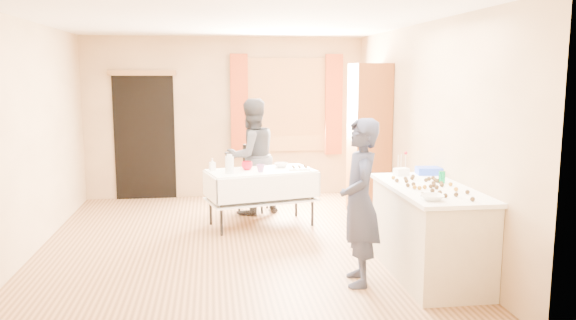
{
  "coord_description": "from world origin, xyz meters",
  "views": [
    {
      "loc": [
        -0.25,
        -6.44,
        2.01
      ],
      "look_at": [
        0.65,
        0.0,
        1.01
      ],
      "focal_mm": 35.0,
      "sensor_mm": 36.0,
      "label": 1
    }
  ],
  "objects": [
    {
      "name": "floor",
      "position": [
        0.0,
        0.0,
        -0.01
      ],
      "size": [
        4.5,
        5.5,
        0.02
      ],
      "primitive_type": "cube",
      "color": "#9E7047",
      "rests_on": "ground"
    },
    {
      "name": "ceiling",
      "position": [
        0.0,
        0.0,
        2.61
      ],
      "size": [
        4.5,
        5.5,
        0.02
      ],
      "primitive_type": "cube",
      "color": "white",
      "rests_on": "floor"
    },
    {
      "name": "wall_back",
      "position": [
        0.0,
        2.76,
        1.3
      ],
      "size": [
        4.5,
        0.02,
        2.6
      ],
      "primitive_type": "cube",
      "color": "tan",
      "rests_on": "floor"
    },
    {
      "name": "wall_front",
      "position": [
        0.0,
        -2.76,
        1.3
      ],
      "size": [
        4.5,
        0.02,
        2.6
      ],
      "primitive_type": "cube",
      "color": "tan",
      "rests_on": "floor"
    },
    {
      "name": "wall_left",
      "position": [
        -2.26,
        0.0,
        1.3
      ],
      "size": [
        0.02,
        5.5,
        2.6
      ],
      "primitive_type": "cube",
      "color": "tan",
      "rests_on": "floor"
    },
    {
      "name": "wall_right",
      "position": [
        2.26,
        0.0,
        1.3
      ],
      "size": [
        0.02,
        5.5,
        2.6
      ],
      "primitive_type": "cube",
      "color": "tan",
      "rests_on": "floor"
    },
    {
      "name": "window_frame",
      "position": [
        1.0,
        2.72,
        1.5
      ],
      "size": [
        1.32,
        0.06,
        1.52
      ],
      "primitive_type": "cube",
      "color": "olive",
      "rests_on": "wall_back"
    },
    {
      "name": "window_pane",
      "position": [
        1.0,
        2.71,
        1.5
      ],
      "size": [
        1.2,
        0.02,
        1.4
      ],
      "primitive_type": "cube",
      "color": "white",
      "rests_on": "wall_back"
    },
    {
      "name": "curtain_left",
      "position": [
        0.22,
        2.67,
        1.5
      ],
      "size": [
        0.28,
        0.06,
        1.65
      ],
      "primitive_type": "cube",
      "color": "#9C3A1A",
      "rests_on": "wall_back"
    },
    {
      "name": "curtain_right",
      "position": [
        1.78,
        2.67,
        1.5
      ],
      "size": [
        0.28,
        0.06,
        1.65
      ],
      "primitive_type": "cube",
      "color": "#9C3A1A",
      "rests_on": "wall_back"
    },
    {
      "name": "doorway",
      "position": [
        -1.3,
        2.73,
        1.0
      ],
      "size": [
        0.95,
        0.04,
        2.0
      ],
      "primitive_type": "cube",
      "color": "black",
      "rests_on": "floor"
    },
    {
      "name": "door_lintel",
      "position": [
        -1.3,
        2.7,
        2.02
      ],
      "size": [
        1.05,
        0.06,
        0.08
      ],
      "primitive_type": "cube",
      "color": "olive",
      "rests_on": "wall_back"
    },
    {
      "name": "cabinet",
      "position": [
        1.99,
        1.28,
        1.08
      ],
      "size": [
        0.5,
        0.6,
        2.15
      ],
      "primitive_type": "cube",
      "color": "brown",
      "rests_on": "floor"
    },
    {
      "name": "counter",
      "position": [
        1.89,
        -1.27,
        0.45
      ],
      "size": [
        0.77,
        1.62,
        0.91
      ],
      "color": "beige",
      "rests_on": "floor"
    },
    {
      "name": "party_table",
      "position": [
        0.4,
        0.83,
        0.45
      ],
      "size": [
        1.54,
        1.04,
        0.75
      ],
      "rotation": [
        0.0,
        0.0,
        0.24
      ],
      "color": "black",
      "rests_on": "floor"
    },
    {
      "name": "chair",
      "position": [
        0.37,
        1.69,
        0.29
      ],
      "size": [
        0.5,
        0.5,
        0.96
      ],
      "rotation": [
        0.0,
        0.0,
        -0.33
      ],
      "color": "black",
      "rests_on": "floor"
    },
    {
      "name": "girl",
      "position": [
        1.14,
        -1.39,
        0.8
      ],
      "size": [
        0.67,
        0.51,
        1.6
      ],
      "primitive_type": "imported",
      "rotation": [
        0.0,
        0.0,
        -1.68
      ],
      "color": "#232842",
      "rests_on": "floor"
    },
    {
      "name": "woman",
      "position": [
        0.32,
        1.51,
        0.83
      ],
      "size": [
        1.28,
        1.24,
        1.66
      ],
      "primitive_type": "imported",
      "rotation": [
        0.0,
        0.0,
        3.57
      ],
      "color": "black",
      "rests_on": "floor"
    },
    {
      "name": "soda_can",
      "position": [
        2.07,
        -1.11,
        0.97
      ],
      "size": [
        0.08,
        0.08,
        0.12
      ],
      "primitive_type": "cylinder",
      "rotation": [
        0.0,
        0.0,
        0.34
      ],
      "color": "#059249",
      "rests_on": "counter"
    },
    {
      "name": "mixing_bowl",
      "position": [
        1.67,
        -1.85,
        0.93
      ],
      "size": [
        0.25,
        0.25,
        0.05
      ],
      "primitive_type": "imported",
      "rotation": [
        0.0,
        0.0,
        -0.11
      ],
      "color": "white",
      "rests_on": "counter"
    },
    {
      "name": "foam_block",
      "position": [
        1.81,
        -0.64,
        0.95
      ],
      "size": [
        0.17,
        0.13,
        0.08
      ],
      "primitive_type": "cube",
      "rotation": [
        0.0,
        0.0,
        0.25
      ],
      "color": "white",
      "rests_on": "counter"
    },
    {
      "name": "blue_basket",
      "position": [
        2.15,
        -0.62,
        0.95
      ],
      "size": [
        0.32,
        0.24,
        0.08
      ],
      "primitive_type": "cube",
      "rotation": [
        0.0,
        0.0,
        -0.13
      ],
      "color": "blue",
      "rests_on": "counter"
    },
    {
      "name": "pitcher",
      "position": [
        -0.02,
        0.63,
        0.86
      ],
      "size": [
        0.13,
        0.13,
        0.22
      ],
      "primitive_type": "cylinder",
      "rotation": [
        0.0,
        0.0,
        0.21
      ],
      "color": "silver",
      "rests_on": "party_table"
    },
    {
      "name": "cup_red",
      "position": [
        0.22,
        0.87,
        0.81
      ],
      "size": [
        0.27,
        0.27,
        0.11
      ],
      "primitive_type": "imported",
      "rotation": [
        0.0,
        0.0,
        0.54
      ],
      "color": "#B1061A",
      "rests_on": "party_table"
    },
    {
      "name": "cup_rainbow",
      "position": [
        0.38,
        0.68,
        0.8
      ],
      "size": [
        0.14,
        0.14,
        0.1
      ],
      "primitive_type": "imported",
      "rotation": [
        0.0,
        0.0,
        0.15
      ],
      "color": "red",
      "rests_on": "party_table"
    },
    {
      "name": "small_bowl",
      "position": [
        0.69,
        1.03,
        0.78
      ],
      "size": [
        0.22,
        0.22,
        0.06
      ],
      "primitive_type": "imported",
      "rotation": [
        0.0,
        0.0,
        0.1
      ],
      "color": "white",
      "rests_on": "party_table"
    },
    {
      "name": "pastry_tray",
      "position": [
        0.91,
        0.82,
        0.76
      ],
      "size": [
        0.3,
        0.23,
        0.02
      ],
      "primitive_type": "cube",
      "rotation": [
        0.0,
        0.0,
        -0.1
      ],
      "color": "white",
      "rests_on": "party_table"
    },
    {
      "name": "bottle",
      "position": [
        -0.24,
        0.9,
        0.83
      ],
      "size": [
        0.11,
        0.11,
        0.16
      ],
      "primitive_type": "imported",
      "rotation": [
        0.0,
        0.0,
        0.28
      ],
      "color": "white",
      "rests_on": "party_table"
    },
    {
      "name": "cake_balls",
      "position": [
        1.87,
        -1.29,
        0.93
      ],
      "size": [
        0.5,
        1.16,
        0.04
      ],
      "color": "#3F2314",
      "rests_on": "counter"
    }
  ]
}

